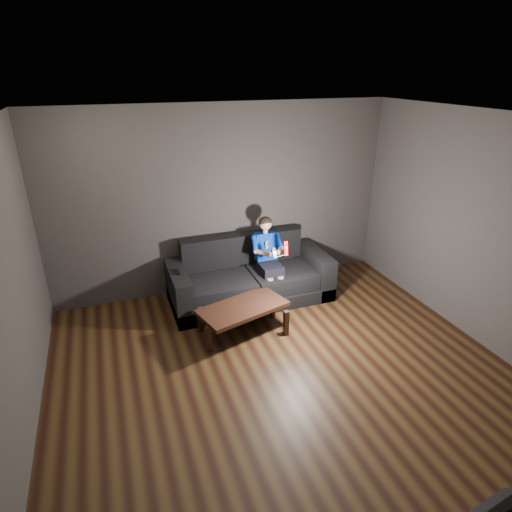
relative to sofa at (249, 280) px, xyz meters
name	(u,v)px	position (x,y,z in m)	size (l,w,h in m)	color
floor	(292,386)	(-0.19, -1.96, -0.29)	(5.00, 5.00, 0.00)	black
back_wall	(224,201)	(-0.19, 0.54, 1.06)	(5.00, 0.04, 2.70)	#383432
right_wall	(500,239)	(2.31, -1.96, 1.06)	(0.04, 5.00, 2.70)	#383432
ceiling	(304,123)	(-0.19, -1.96, 2.41)	(5.00, 5.00, 0.02)	silver
sofa	(249,280)	(0.00, 0.00, 0.00)	(2.28, 0.98, 0.88)	black
child	(268,252)	(0.26, -0.07, 0.44)	(0.44, 0.54, 1.09)	black
wii_remote_red	(286,248)	(0.34, -0.49, 0.65)	(0.05, 0.07, 0.20)	red
nunchuk_white	(274,253)	(0.19, -0.48, 0.61)	(0.07, 0.09, 0.15)	white
wii_remote_black	(178,272)	(-1.03, -0.08, 0.35)	(0.05, 0.16, 0.03)	black
coffee_table	(243,310)	(-0.37, -0.84, 0.06)	(1.20, 0.83, 0.40)	black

